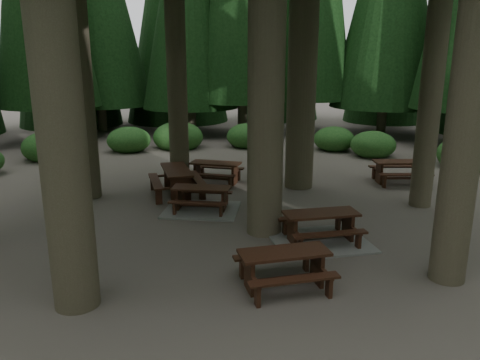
{
  "coord_description": "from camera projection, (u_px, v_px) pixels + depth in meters",
  "views": [
    {
      "loc": [
        -0.49,
        -10.41,
        4.14
      ],
      "look_at": [
        0.27,
        1.01,
        1.1
      ],
      "focal_mm": 35.0,
      "sensor_mm": 36.0,
      "label": 1
    }
  ],
  "objects": [
    {
      "name": "shrub_ring",
      "position": [
        258.0,
        209.0,
        11.8
      ],
      "size": [
        23.86,
        24.64,
        1.49
      ],
      "color": "#1E531C",
      "rests_on": "ground"
    },
    {
      "name": "picnic_table_c",
      "position": [
        201.0,
        203.0,
        12.88
      ],
      "size": [
        2.27,
        1.99,
        0.68
      ],
      "rotation": [
        0.0,
        0.0,
        -0.18
      ],
      "color": "gray",
      "rests_on": "ground"
    },
    {
      "name": "picnic_table_e",
      "position": [
        284.0,
        263.0,
        8.54
      ],
      "size": [
        1.85,
        1.59,
        0.71
      ],
      "rotation": [
        0.0,
        0.0,
        0.18
      ],
      "color": "#361510",
      "rests_on": "ground"
    },
    {
      "name": "picnic_table_a",
      "position": [
        320.0,
        233.0,
        10.67
      ],
      "size": [
        2.37,
        2.05,
        0.73
      ],
      "rotation": [
        0.0,
        0.0,
        0.14
      ],
      "color": "gray",
      "rests_on": "ground"
    },
    {
      "name": "picnic_table_d",
      "position": [
        400.0,
        169.0,
        15.62
      ],
      "size": [
        1.8,
        1.48,
        0.75
      ],
      "rotation": [
        0.0,
        0.0,
        -0.05
      ],
      "color": "#361510",
      "rests_on": "ground"
    },
    {
      "name": "picnic_table_f",
      "position": [
        216.0,
        169.0,
        15.62
      ],
      "size": [
        1.98,
        1.78,
        0.71
      ],
      "rotation": [
        0.0,
        0.0,
        -0.32
      ],
      "color": "#361510",
      "rests_on": "ground"
    },
    {
      "name": "picnic_table_b",
      "position": [
        177.0,
        178.0,
        14.25
      ],
      "size": [
        1.9,
        2.19,
        0.83
      ],
      "rotation": [
        0.0,
        0.0,
        1.78
      ],
      "color": "#361510",
      "rests_on": "ground"
    },
    {
      "name": "ground",
      "position": [
        232.0,
        236.0,
        11.13
      ],
      "size": [
        80.0,
        80.0,
        0.0
      ],
      "primitive_type": "plane",
      "color": "#574E46",
      "rests_on": "ground"
    }
  ]
}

